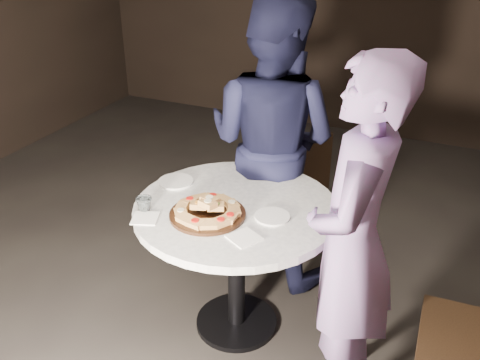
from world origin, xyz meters
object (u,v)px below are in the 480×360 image
object	(u,v)px
table	(236,230)
diner_teal	(352,243)
focaccia_pile	(208,208)
water_glass	(144,204)
chair_far	(301,172)
serving_board	(208,214)
diner_navy	(272,143)

from	to	relation	value
table	diner_teal	distance (m)	0.72
focaccia_pile	water_glass	distance (m)	0.34
table	chair_far	xyz separation A→B (m)	(-0.02, 1.19, -0.19)
water_glass	serving_board	bearing A→B (deg)	15.39
table	water_glass	bearing A→B (deg)	-149.42
chair_far	diner_teal	size ratio (longest dim) A/B	0.47
water_glass	diner_teal	xyz separation A→B (m)	(1.08, 0.06, 0.02)
focaccia_pile	serving_board	bearing A→B (deg)	-114.75
diner_navy	chair_far	bearing A→B (deg)	-86.22
serving_board	diner_teal	xyz separation A→B (m)	(0.76, -0.03, 0.05)
table	serving_board	bearing A→B (deg)	-120.11
water_glass	chair_far	distance (m)	1.54
diner_teal	chair_far	bearing A→B (deg)	-157.15
table	diner_navy	xyz separation A→B (m)	(-0.05, 0.65, 0.25)
diner_navy	diner_teal	bearing A→B (deg)	138.20
water_glass	table	bearing A→B (deg)	30.58
focaccia_pile	diner_teal	xyz separation A→B (m)	(0.76, -0.03, 0.02)
focaccia_pile	diner_navy	size ratio (longest dim) A/B	0.19
diner_navy	serving_board	bearing A→B (deg)	95.02
diner_teal	serving_board	bearing A→B (deg)	-95.97
focaccia_pile	diner_navy	bearing A→B (deg)	87.44
table	diner_teal	bearing A→B (deg)	-15.76
serving_board	water_glass	bearing A→B (deg)	-164.61
serving_board	chair_far	distance (m)	1.39
table	chair_far	world-z (taller)	chair_far
focaccia_pile	diner_navy	xyz separation A→B (m)	(0.04, 0.81, 0.06)
serving_board	water_glass	world-z (taller)	water_glass
serving_board	focaccia_pile	distance (m)	0.03
table	water_glass	size ratio (longest dim) A/B	17.11
focaccia_pile	diner_teal	distance (m)	0.76
chair_far	diner_navy	size ratio (longest dim) A/B	0.45
diner_navy	water_glass	bearing A→B (deg)	75.67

